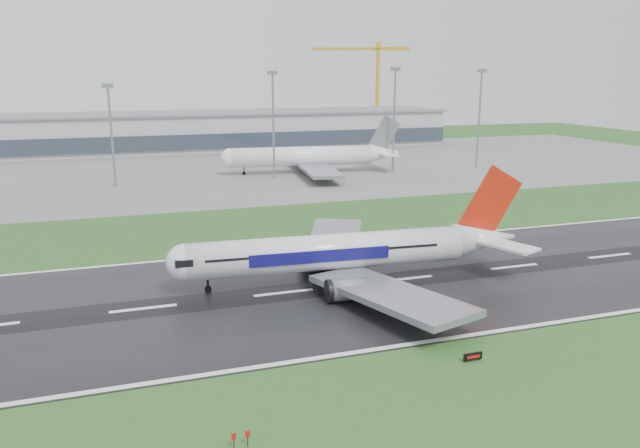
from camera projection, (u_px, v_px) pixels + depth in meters
name	position (u px, v px, depth m)	size (l,w,h in m)	color
ground	(284.00, 293.00, 89.62)	(520.00, 520.00, 0.00)	#24501D
runway	(284.00, 293.00, 89.61)	(400.00, 45.00, 0.10)	black
apron	(189.00, 170.00, 204.86)	(400.00, 130.00, 0.08)	slate
terminal	(172.00, 132.00, 258.39)	(240.00, 36.00, 15.00)	#94989F
main_airliner	(353.00, 229.00, 93.00)	(56.11, 53.44, 16.57)	silver
parked_airliner	(309.00, 146.00, 196.81)	(60.28, 56.12, 17.67)	white
tower_crane	(377.00, 91.00, 299.27)	(47.33, 2.58, 46.53)	gold
runway_sign	(473.00, 357.00, 68.26)	(2.30, 0.26, 1.04)	black
floodmast_2	(112.00, 138.00, 171.36)	(0.64, 0.64, 27.85)	gray
floodmast_3	(273.00, 128.00, 185.23)	(0.64, 0.64, 31.36)	gray
floodmast_4	(394.00, 122.00, 197.36)	(0.64, 0.64, 32.59)	gray
floodmast_5	(479.00, 121.00, 207.11)	(0.64, 0.64, 32.09)	gray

